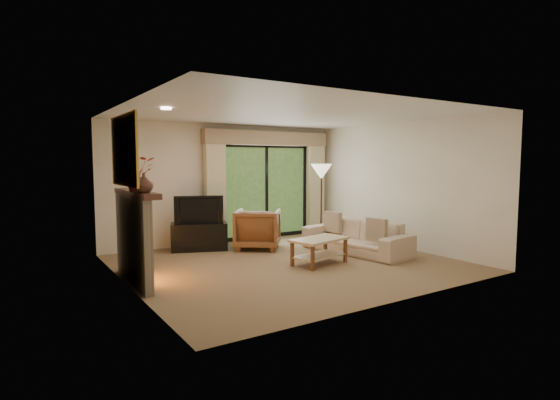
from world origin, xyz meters
TOP-DOWN VIEW (x-y plane):
  - floor at (0.00, 0.00)m, footprint 5.50×5.50m
  - ceiling at (0.00, 0.00)m, footprint 5.50×5.50m
  - wall_back at (0.00, 2.50)m, footprint 5.00×0.00m
  - wall_front at (0.00, -2.50)m, footprint 5.00×0.00m
  - wall_left at (-2.75, 0.00)m, footprint 0.00×5.00m
  - wall_right at (2.75, 0.00)m, footprint 0.00×5.00m
  - fireplace at (-2.63, 0.20)m, footprint 0.24×1.70m
  - mirror at (-2.71, 0.20)m, footprint 0.07×1.45m
  - sliding_door at (1.00, 2.45)m, footprint 2.26×0.10m
  - curtain_left at (-0.35, 2.34)m, footprint 0.45×0.18m
  - curtain_right at (2.35, 2.34)m, footprint 0.45×0.18m
  - cornice at (1.00, 2.36)m, footprint 3.20×0.24m
  - media_console at (-0.89, 1.95)m, footprint 1.21×0.86m
  - tv at (-0.89, 1.95)m, footprint 0.95×0.46m
  - armchair at (0.18, 1.43)m, footprint 1.24×1.25m
  - sofa at (1.61, 0.04)m, footprint 1.17×2.28m
  - pillow_near at (1.53, -0.59)m, footprint 0.17×0.43m
  - pillow_far at (1.53, 0.66)m, footprint 0.17×0.43m
  - coffee_table at (0.41, -0.34)m, footprint 1.12×0.77m
  - floor_lamp at (1.71, 1.28)m, footprint 0.54×0.54m
  - vase at (-2.61, -0.37)m, footprint 0.30×0.30m
  - branches at (-2.61, -0.08)m, footprint 0.51×0.47m

SIDE VIEW (x-z plane):
  - floor at x=0.00m, z-range 0.00..0.00m
  - coffee_table at x=0.41m, z-range 0.00..0.46m
  - media_console at x=-0.89m, z-range 0.00..0.55m
  - sofa at x=1.61m, z-range 0.00..0.64m
  - armchair at x=0.18m, z-range 0.00..0.82m
  - pillow_far at x=1.53m, z-range 0.34..0.75m
  - pillow_near at x=1.53m, z-range 0.34..0.75m
  - fireplace at x=-2.63m, z-range 0.00..1.37m
  - tv at x=-0.89m, z-range 0.55..1.11m
  - floor_lamp at x=1.71m, z-range 0.00..1.74m
  - sliding_door at x=1.00m, z-range 0.02..2.18m
  - curtain_left at x=-0.35m, z-range 0.02..2.38m
  - curtain_right at x=2.35m, z-range 0.02..2.38m
  - wall_back at x=0.00m, z-range -1.20..3.80m
  - wall_front at x=0.00m, z-range -1.20..3.80m
  - wall_left at x=-2.75m, z-range -1.20..3.80m
  - wall_right at x=2.75m, z-range -1.20..3.80m
  - vase at x=-2.61m, z-range 1.37..1.63m
  - branches at x=-2.61m, z-range 1.37..1.86m
  - mirror at x=-2.71m, z-range 1.44..2.46m
  - cornice at x=1.00m, z-range 2.16..2.48m
  - ceiling at x=0.00m, z-range 2.60..2.60m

